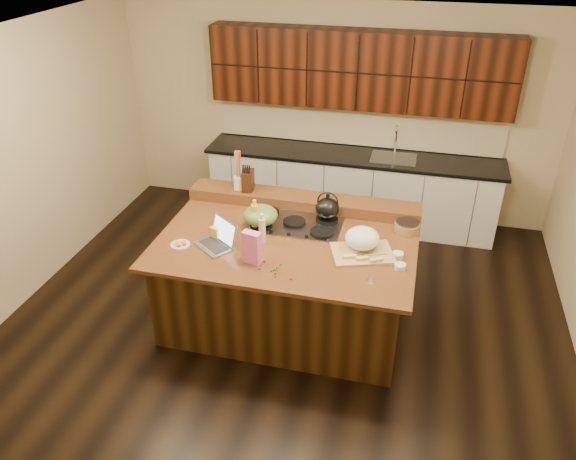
# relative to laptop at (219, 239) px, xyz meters

# --- Properties ---
(room) EXTENTS (5.52, 5.02, 2.72)m
(room) POSITION_rel_laptop_xyz_m (0.58, 0.24, 0.37)
(room) COLOR black
(room) RESTS_ON ground
(island) EXTENTS (2.40, 1.60, 0.92)m
(island) POSITION_rel_laptop_xyz_m (0.58, 0.24, -0.52)
(island) COLOR black
(island) RESTS_ON ground
(back_ledge) EXTENTS (2.40, 0.30, 0.12)m
(back_ledge) POSITION_rel_laptop_xyz_m (0.58, 0.94, -0.00)
(back_ledge) COLOR black
(back_ledge) RESTS_ON island
(cooktop) EXTENTS (0.92, 0.52, 0.05)m
(cooktop) POSITION_rel_laptop_xyz_m (0.58, 0.54, -0.05)
(cooktop) COLOR gray
(cooktop) RESTS_ON island
(back_counter) EXTENTS (3.70, 0.66, 2.40)m
(back_counter) POSITION_rel_laptop_xyz_m (0.88, 2.46, -0.00)
(back_counter) COLOR silver
(back_counter) RESTS_ON ground
(kettle) EXTENTS (0.29, 0.29, 0.21)m
(kettle) POSITION_rel_laptop_xyz_m (0.88, 0.67, 0.09)
(kettle) COLOR black
(kettle) RESTS_ON cooktop
(green_bowl) EXTENTS (0.39, 0.39, 0.18)m
(green_bowl) POSITION_rel_laptop_xyz_m (0.28, 0.41, 0.07)
(green_bowl) COLOR #5B7F32
(green_bowl) RESTS_ON cooktop
(laptop) EXTENTS (0.44, 0.43, 0.24)m
(laptop) POSITION_rel_laptop_xyz_m (0.00, 0.00, 0.00)
(laptop) COLOR #B7B7BC
(laptop) RESTS_ON island
(oil_bottle) EXTENTS (0.09, 0.09, 0.27)m
(oil_bottle) POSITION_rel_laptop_xyz_m (0.24, 0.35, 0.07)
(oil_bottle) COLOR yellow
(oil_bottle) RESTS_ON island
(vinegar_bottle) EXTENTS (0.08, 0.08, 0.25)m
(vinegar_bottle) POSITION_rel_laptop_xyz_m (0.38, 0.13, 0.06)
(vinegar_bottle) COLOR silver
(vinegar_bottle) RESTS_ON island
(wooden_tray) EXTENTS (0.64, 0.55, 0.22)m
(wooden_tray) POSITION_rel_laptop_xyz_m (1.29, 0.22, 0.03)
(wooden_tray) COLOR tan
(wooden_tray) RESTS_ON island
(ramekin_a) EXTENTS (0.13, 0.13, 0.04)m
(ramekin_a) POSITION_rel_laptop_xyz_m (1.64, 0.01, -0.04)
(ramekin_a) COLOR white
(ramekin_a) RESTS_ON island
(ramekin_b) EXTENTS (0.10, 0.10, 0.04)m
(ramekin_b) POSITION_rel_laptop_xyz_m (1.23, 0.16, -0.04)
(ramekin_b) COLOR white
(ramekin_b) RESTS_ON island
(ramekin_c) EXTENTS (0.13, 0.13, 0.04)m
(ramekin_c) POSITION_rel_laptop_xyz_m (1.61, 0.19, -0.04)
(ramekin_c) COLOR white
(ramekin_c) RESTS_ON island
(strainer_bowl) EXTENTS (0.28, 0.28, 0.09)m
(strainer_bowl) POSITION_rel_laptop_xyz_m (1.66, 0.67, -0.02)
(strainer_bowl) COLOR #996B3F
(strainer_bowl) RESTS_ON island
(kitchen_timer) EXTENTS (0.10, 0.10, 0.07)m
(kitchen_timer) POSITION_rel_laptop_xyz_m (1.42, -0.23, -0.03)
(kitchen_timer) COLOR silver
(kitchen_timer) RESTS_ON island
(pink_bag) EXTENTS (0.18, 0.12, 0.30)m
(pink_bag) POSITION_rel_laptop_xyz_m (0.38, -0.20, 0.09)
(pink_bag) COLOR pink
(pink_bag) RESTS_ON island
(candy_plate) EXTENTS (0.23, 0.23, 0.01)m
(candy_plate) POSITION_rel_laptop_xyz_m (-0.34, -0.09, -0.06)
(candy_plate) COLOR white
(candy_plate) RESTS_ON island
(package_box) EXTENTS (0.10, 0.09, 0.12)m
(package_box) POSITION_rel_laptop_xyz_m (-0.06, 0.09, -0.00)
(package_box) COLOR #D4C94A
(package_box) RESTS_ON island
(utensil_crock) EXTENTS (0.16, 0.16, 0.14)m
(utensil_crock) POSITION_rel_laptop_xyz_m (-0.10, 0.94, 0.13)
(utensil_crock) COLOR white
(utensil_crock) RESTS_ON back_ledge
(knife_block) EXTENTS (0.13, 0.19, 0.21)m
(knife_block) POSITION_rel_laptop_xyz_m (-0.01, 0.94, 0.16)
(knife_block) COLOR black
(knife_block) RESTS_ON back_ledge
(gumdrop_0) EXTENTS (0.02, 0.02, 0.02)m
(gumdrop_0) POSITION_rel_laptop_xyz_m (0.78, -0.37, -0.06)
(gumdrop_0) COLOR red
(gumdrop_0) RESTS_ON island
(gumdrop_1) EXTENTS (0.02, 0.02, 0.02)m
(gumdrop_1) POSITION_rel_laptop_xyz_m (0.60, -0.25, -0.06)
(gumdrop_1) COLOR #198C26
(gumdrop_1) RESTS_ON island
(gumdrop_2) EXTENTS (0.02, 0.02, 0.02)m
(gumdrop_2) POSITION_rel_laptop_xyz_m (0.36, -0.16, -0.06)
(gumdrop_2) COLOR red
(gumdrop_2) RESTS_ON island
(gumdrop_3) EXTENTS (0.02, 0.02, 0.02)m
(gumdrop_3) POSITION_rel_laptop_xyz_m (0.59, -0.30, -0.06)
(gumdrop_3) COLOR #198C26
(gumdrop_3) RESTS_ON island
(gumdrop_4) EXTENTS (0.02, 0.02, 0.02)m
(gumdrop_4) POSITION_rel_laptop_xyz_m (0.49, -0.17, -0.06)
(gumdrop_4) COLOR red
(gumdrop_4) RESTS_ON island
(gumdrop_5) EXTENTS (0.02, 0.02, 0.02)m
(gumdrop_5) POSITION_rel_laptop_xyz_m (0.64, -0.37, -0.06)
(gumdrop_5) COLOR #198C26
(gumdrop_5) RESTS_ON island
(gumdrop_6) EXTENTS (0.02, 0.02, 0.02)m
(gumdrop_6) POSITION_rel_laptop_xyz_m (0.61, -0.24, -0.06)
(gumdrop_6) COLOR red
(gumdrop_6) RESTS_ON island
(gumdrop_7) EXTENTS (0.02, 0.02, 0.02)m
(gumdrop_7) POSITION_rel_laptop_xyz_m (0.63, -0.18, -0.06)
(gumdrop_7) COLOR #198C26
(gumdrop_7) RESTS_ON island
(gumdrop_8) EXTENTS (0.02, 0.02, 0.02)m
(gumdrop_8) POSITION_rel_laptop_xyz_m (0.43, -0.17, -0.06)
(gumdrop_8) COLOR red
(gumdrop_8) RESTS_ON island
(gumdrop_9) EXTENTS (0.02, 0.02, 0.02)m
(gumdrop_9) POSITION_rel_laptop_xyz_m (0.32, -0.21, -0.06)
(gumdrop_9) COLOR #198C26
(gumdrop_9) RESTS_ON island
(gumdrop_10) EXTENTS (0.02, 0.02, 0.02)m
(gumdrop_10) POSITION_rel_laptop_xyz_m (0.48, -0.30, -0.06)
(gumdrop_10) COLOR red
(gumdrop_10) RESTS_ON island
(gumdrop_11) EXTENTS (0.02, 0.02, 0.02)m
(gumdrop_11) POSITION_rel_laptop_xyz_m (0.61, -0.27, -0.06)
(gumdrop_11) COLOR #198C26
(gumdrop_11) RESTS_ON island
(gumdrop_12) EXTENTS (0.02, 0.02, 0.02)m
(gumdrop_12) POSITION_rel_laptop_xyz_m (0.63, -0.34, -0.06)
(gumdrop_12) COLOR red
(gumdrop_12) RESTS_ON island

